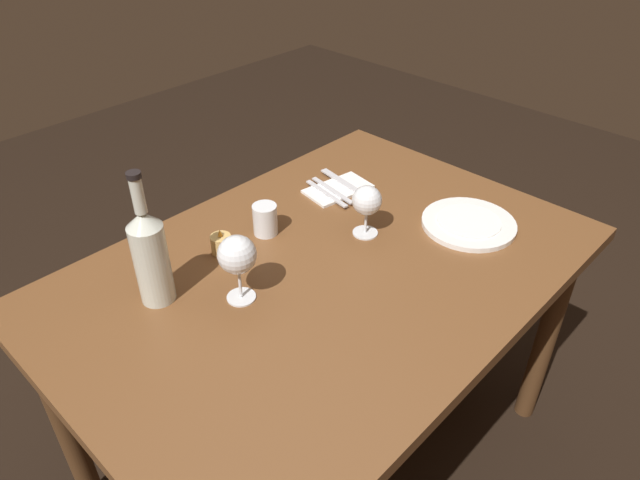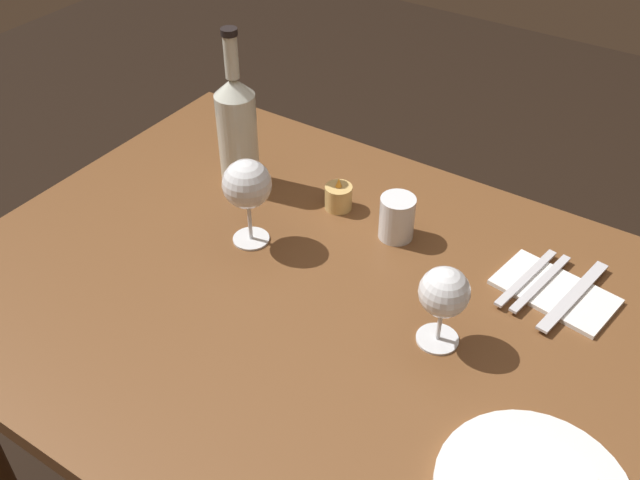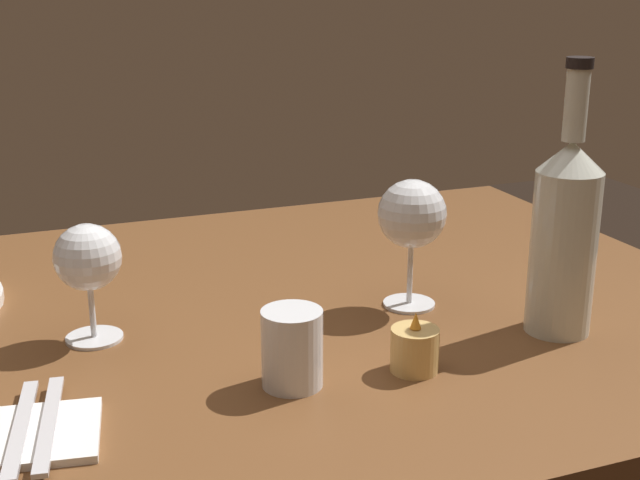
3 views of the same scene
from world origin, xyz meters
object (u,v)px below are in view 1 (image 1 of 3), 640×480
wine_glass_left (367,202)px  fork_outer (326,194)px  folded_napkin (338,189)px  water_tumbler (265,221)px  votive_candle (221,245)px  wine_bottle (150,254)px  table_knife (345,183)px  dinner_plate (469,223)px  wine_glass_right (237,256)px  fork_inner (332,190)px

wine_glass_left → fork_outer: wine_glass_left is taller
wine_glass_left → folded_napkin: wine_glass_left is taller
water_tumbler → votive_candle: (-0.13, 0.02, -0.01)m
water_tumbler → wine_bottle: bearing=-176.8°
votive_candle → table_knife: (0.46, -0.01, -0.01)m
folded_napkin → table_knife: bearing=0.0°
dinner_plate → folded_napkin: dinner_plate is taller
wine_glass_left → fork_outer: bearing=71.9°
votive_candle → wine_glass_left: bearing=-33.6°
wine_glass_right → folded_napkin: (0.50, 0.16, -0.11)m
dinner_plate → table_knife: (-0.07, 0.38, 0.00)m
wine_bottle → dinner_plate: size_ratio=1.29×
wine_glass_right → fork_outer: wine_glass_right is taller
fork_inner → fork_outer: size_ratio=1.00×
water_tumbler → dinner_plate: bearing=-42.9°
wine_bottle → fork_outer: bearing=2.9°
folded_napkin → fork_inner: (-0.03, 0.00, 0.01)m
votive_candle → table_knife: bearing=-0.7°
fork_inner → dinner_plate: bearing=-71.4°
wine_glass_left → folded_napkin: bearing=60.0°
water_tumbler → table_knife: size_ratio=0.39×
water_tumbler → fork_inner: (0.27, 0.01, -0.03)m
wine_glass_left → wine_glass_right: 0.39m
wine_bottle → table_knife: wine_bottle is taller
votive_candle → dinner_plate: (0.53, -0.38, -0.02)m
wine_glass_left → water_tumbler: wine_glass_left is taller
fork_inner → table_knife: bearing=-0.0°
wine_bottle → water_tumbler: wine_bottle is taller
water_tumbler → folded_napkin: 0.29m
wine_glass_left → table_knife: bearing=54.0°
wine_glass_left → fork_outer: 0.23m
wine_bottle → dinner_plate: wine_bottle is taller
water_tumbler → folded_napkin: (0.29, 0.01, -0.03)m
water_tumbler → fork_outer: water_tumbler is taller
wine_bottle → fork_outer: size_ratio=1.78×
dinner_plate → fork_outer: dinner_plate is taller
fork_outer → water_tumbler: bearing=-177.6°
water_tumbler → folded_napkin: bearing=2.0°
wine_glass_left → wine_glass_right: (-0.39, 0.04, 0.02)m
folded_napkin → fork_outer: (-0.05, 0.00, 0.01)m
wine_glass_right → water_tumbler: size_ratio=2.00×
fork_inner → votive_candle: bearing=179.2°
votive_candle → dinner_plate: votive_candle is taller
folded_napkin → fork_outer: bearing=180.0°
votive_candle → fork_inner: size_ratio=0.37×
wine_glass_right → wine_bottle: (-0.13, 0.13, 0.00)m
wine_bottle → table_knife: 0.67m
folded_napkin → fork_outer: size_ratio=1.14×
water_tumbler → fork_outer: (0.24, 0.01, -0.03)m
water_tumbler → dinner_plate: (0.39, -0.37, -0.03)m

